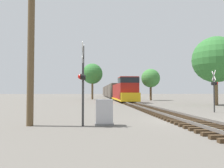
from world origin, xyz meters
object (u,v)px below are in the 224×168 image
Objects in this scene: crossing_signal_near at (83,79)px; relay_cabinet at (104,113)px; tree_deep_background at (92,74)px; tree_mid_background at (151,78)px; crossing_signal_far at (214,86)px; utility_pole at (31,40)px; tree_far_right at (216,60)px; freight_train at (112,91)px.

relay_cabinet is (1.17, 0.09, -1.80)m from crossing_signal_near.
tree_mid_background is at bearing -32.25° from tree_deep_background.
crossing_signal_far is 0.42× the size of tree_deep_background.
relay_cabinet is 5.57m from utility_pole.
relay_cabinet is 0.15× the size of tree_far_right.
utility_pole is at bearing -94.14° from tree_deep_background.
tree_mid_background reaches higher than crossing_signal_far.
freight_train is at bearing 106.96° from tree_mid_background.
utility_pole is (-2.79, 0.23, 2.11)m from crossing_signal_near.
crossing_signal_far is 0.41× the size of utility_pole.
freight_train is 22.71m from tree_mid_background.
tree_deep_background reaches higher than crossing_signal_far.
freight_train is 56.33m from crossing_signal_near.
tree_far_right reaches higher than relay_cabinet.
utility_pole is (-3.95, 0.15, 3.92)m from relay_cabinet.
crossing_signal_near is 23.95m from tree_far_right.
tree_deep_background reaches higher than relay_cabinet.
freight_train is 7.43× the size of tree_far_right.
tree_mid_background reaches higher than relay_cabinet.
tree_mid_background reaches higher than crossing_signal_near.
relay_cabinet is at bearing -2.14° from utility_pole.
utility_pole reaches higher than crossing_signal_far.
tree_mid_background is (11.69, 34.32, 4.08)m from relay_cabinet.
crossing_signal_near is 36.80m from tree_mid_background.
crossing_signal_near reaches higher than crossing_signal_far.
freight_train is at bearing 84.77° from relay_cabinet.
relay_cabinet is at bearing -88.77° from tree_deep_background.
crossing_signal_far is 0.55× the size of tree_mid_background.
freight_train is at bearing 80.76° from utility_pole.
utility_pole is 25.65m from tree_far_right.
crossing_signal_far is at bearing -121.08° from tree_far_right.
freight_train is at bearing 177.37° from crossing_signal_near.
crossing_signal_far is 2.66× the size of relay_cabinet.
relay_cabinet is 23.43m from tree_far_right.
crossing_signal_near is at bearing 131.91° from crossing_signal_far.
tree_far_right is at bearing -20.25° from crossing_signal_far.
tree_deep_background is (-0.90, 42.27, 5.61)m from relay_cabinet.
crossing_signal_near is 2.15m from relay_cabinet.
utility_pole is (-14.09, -6.58, 2.25)m from crossing_signal_far.
utility_pole reaches higher than tree_mid_background.
tree_far_right is (19.86, 16.15, 1.59)m from utility_pole.
tree_deep_background is (-16.81, 25.97, 0.11)m from tree_far_right.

